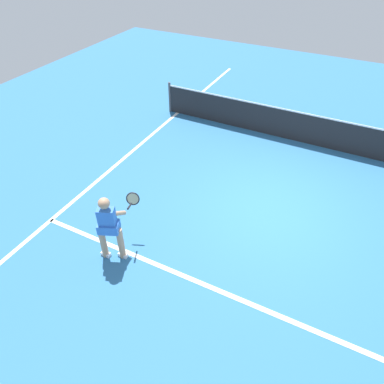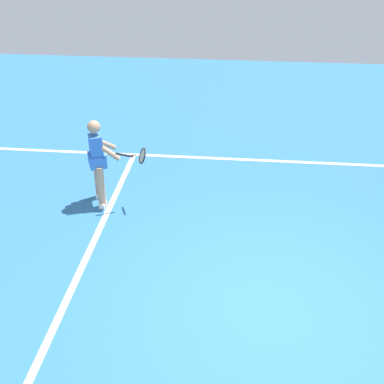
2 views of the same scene
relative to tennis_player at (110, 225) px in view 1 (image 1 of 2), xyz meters
The scene contains 5 objects.
ground_plane 3.81m from the tennis_player, 49.24° to the left, with size 23.98×23.98×0.00m, color teal.
service_line_marking 2.57m from the tennis_player, ahead, with size 8.76×0.10×0.01m, color white.
sideline_left_marking 3.53m from the tennis_player, 124.75° to the left, with size 0.10×16.45×0.01m, color white.
court_net 6.71m from the tennis_player, 68.78° to the left, with size 9.44×0.08×1.04m.
tennis_player is the anchor object (origin of this frame).
Camera 1 is at (1.21, -6.43, 5.66)m, focal length 33.10 mm.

